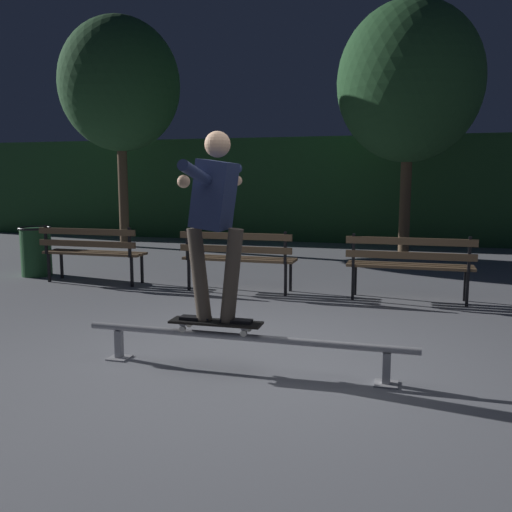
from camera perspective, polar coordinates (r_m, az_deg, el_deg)
The scene contains 11 objects.
ground_plane at distance 4.88m, azimuth -0.65°, elevation -11.00°, with size 90.00×90.00×0.00m, color slate.
hedge_backdrop at distance 14.25m, azimuth 10.65°, elevation 6.68°, with size 24.00×1.20×2.58m, color #234C28.
grind_rail at distance 4.64m, azimuth -1.27°, elevation -8.80°, with size 2.82×0.18×0.32m.
skateboard at distance 4.68m, azimuth -4.14°, elevation -6.87°, with size 0.78×0.22×0.09m.
skateboarder at distance 4.53m, azimuth -4.23°, elevation 4.65°, with size 0.62×1.41×1.56m.
park_bench_leftmost at distance 8.73m, azimuth -16.50°, elevation 0.76°, with size 1.60×0.42×0.88m.
park_bench_left_center at distance 7.75m, azimuth -1.89°, elevation 0.20°, with size 1.60×0.42×0.88m.
park_bench_right_center at distance 7.39m, azimuth 15.46°, elevation -0.47°, with size 1.60×0.42×0.88m.
tree_behind_benches at distance 11.91m, azimuth 15.46°, elevation 16.74°, with size 2.85×2.85×5.03m.
tree_far_left at distance 13.46m, azimuth -13.78°, elevation 16.64°, with size 2.70×2.70×5.16m.
trash_can at distance 9.75m, azimuth -21.62°, elevation 0.51°, with size 0.52×0.52×0.80m.
Camera 1 is at (1.31, -4.42, 1.59)m, focal length 39.04 mm.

